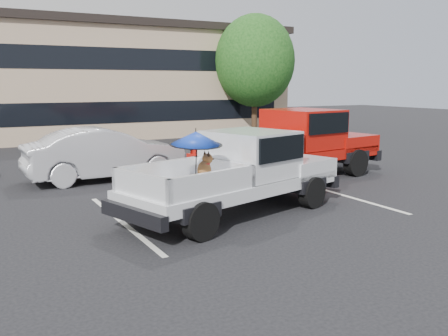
{
  "coord_description": "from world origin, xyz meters",
  "views": [
    {
      "loc": [
        -6.0,
        -8.2,
        2.95
      ],
      "look_at": [
        -1.37,
        0.39,
        1.3
      ],
      "focal_mm": 40.0,
      "sensor_mm": 36.0,
      "label": 1
    }
  ],
  "objects_px": {
    "tree_back": "(154,62)",
    "red_pickup": "(298,140)",
    "silver_sedan": "(106,154)",
    "tree_right": "(255,61)",
    "silver_pickup": "(243,167)"
  },
  "relations": [
    {
      "from": "tree_right",
      "to": "red_pickup",
      "type": "xyz_separation_m",
      "value": [
        -5.43,
        -11.43,
        -3.03
      ]
    },
    {
      "from": "red_pickup",
      "to": "tree_back",
      "type": "bearing_deg",
      "value": 74.13
    },
    {
      "from": "tree_back",
      "to": "silver_sedan",
      "type": "height_order",
      "value": "tree_back"
    },
    {
      "from": "tree_back",
      "to": "red_pickup",
      "type": "distance_m",
      "value": 19.85
    },
    {
      "from": "tree_right",
      "to": "silver_sedan",
      "type": "distance_m",
      "value": 14.57
    },
    {
      "from": "tree_right",
      "to": "silver_pickup",
      "type": "height_order",
      "value": "tree_right"
    },
    {
      "from": "silver_pickup",
      "to": "red_pickup",
      "type": "xyz_separation_m",
      "value": [
        3.8,
        3.0,
        0.12
      ]
    },
    {
      "from": "silver_pickup",
      "to": "silver_sedan",
      "type": "bearing_deg",
      "value": 91.02
    },
    {
      "from": "silver_pickup",
      "to": "red_pickup",
      "type": "height_order",
      "value": "red_pickup"
    },
    {
      "from": "tree_right",
      "to": "silver_sedan",
      "type": "bearing_deg",
      "value": -140.74
    },
    {
      "from": "silver_sedan",
      "to": "red_pickup",
      "type": "bearing_deg",
      "value": -115.91
    },
    {
      "from": "tree_right",
      "to": "silver_pickup",
      "type": "distance_m",
      "value": 17.43
    },
    {
      "from": "tree_right",
      "to": "red_pickup",
      "type": "bearing_deg",
      "value": -115.41
    },
    {
      "from": "tree_right",
      "to": "tree_back",
      "type": "relative_size",
      "value": 0.95
    },
    {
      "from": "red_pickup",
      "to": "tree_right",
      "type": "bearing_deg",
      "value": 55.85
    }
  ]
}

